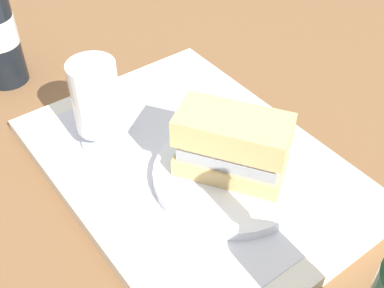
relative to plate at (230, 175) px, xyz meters
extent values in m
plane|color=brown|center=(0.05, 0.02, -0.03)|extent=(3.00, 3.00, 0.00)
cube|color=beige|center=(0.05, 0.02, -0.02)|extent=(0.44, 0.32, 0.02)
cube|color=silver|center=(0.05, 0.02, -0.01)|extent=(0.38, 0.27, 0.00)
cylinder|color=white|center=(0.00, 0.00, 0.00)|extent=(0.19, 0.19, 0.01)
cube|color=tan|center=(0.00, 0.00, 0.02)|extent=(0.14, 0.12, 0.02)
cube|color=#9EA3A8|center=(0.00, 0.00, 0.04)|extent=(0.13, 0.11, 0.02)
cube|color=silver|center=(0.00, 0.00, 0.05)|extent=(0.12, 0.10, 0.01)
sphere|color=#47932D|center=(0.04, 0.03, 0.06)|extent=(0.04, 0.04, 0.04)
cube|color=tan|center=(0.00, 0.00, 0.07)|extent=(0.14, 0.12, 0.04)
cylinder|color=silver|center=(0.15, 0.09, 0.00)|extent=(0.06, 0.06, 0.01)
cylinder|color=silver|center=(0.15, 0.09, 0.01)|extent=(0.01, 0.01, 0.02)
cylinder|color=silver|center=(0.15, 0.09, 0.07)|extent=(0.06, 0.06, 0.09)
cylinder|color=gold|center=(0.15, 0.09, 0.05)|extent=(0.06, 0.06, 0.05)
cylinder|color=white|center=(0.15, 0.09, 0.08)|extent=(0.05, 0.05, 0.01)
camera|label=1|loc=(-0.31, 0.29, 0.44)|focal=46.14mm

